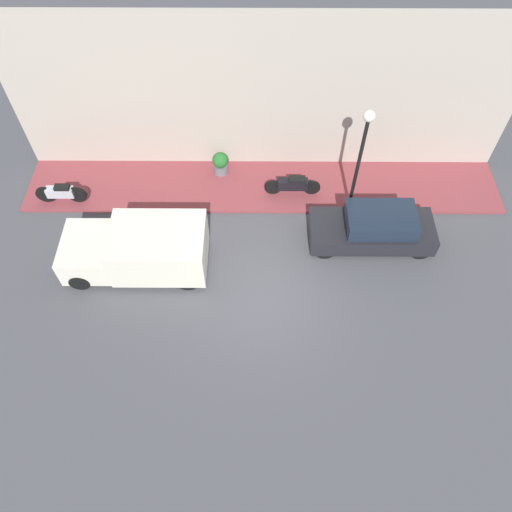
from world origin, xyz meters
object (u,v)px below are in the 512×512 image
streetlamp (363,143)px  potted_plant (220,163)px  delivery_van (138,249)px  motorcycle_black (293,185)px  scooter_silver (61,193)px  parked_car (374,228)px

streetlamp → potted_plant: bearing=70.6°
delivery_van → motorcycle_black: size_ratio=2.27×
scooter_silver → potted_plant: size_ratio=2.01×
parked_car → streetlamp: size_ratio=0.99×
delivery_van → scooter_silver: bearing=49.6°
motorcycle_black → scooter_silver: bearing=93.0°
parked_car → delivery_van: size_ratio=0.90×
motorcycle_black → scooter_silver: (-0.43, 8.21, 0.00)m
scooter_silver → streetlamp: size_ratio=0.44×
scooter_silver → parked_car: bearing=-98.7°
streetlamp → potted_plant: streetlamp is taller
scooter_silver → streetlamp: (-0.14, -10.21, 2.45)m
potted_plant → streetlamp: bearing=-109.4°
parked_car → streetlamp: bearing=21.3°
streetlamp → delivery_van: bearing=109.8°
delivery_van → scooter_silver: 4.16m
delivery_van → potted_plant: 4.83m
motorcycle_black → potted_plant: size_ratio=2.24×
parked_car → scooter_silver: 10.93m
motorcycle_black → streetlamp: streetlamp is taller
streetlamp → potted_plant: (1.64, 4.65, -2.42)m
delivery_van → streetlamp: 7.80m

